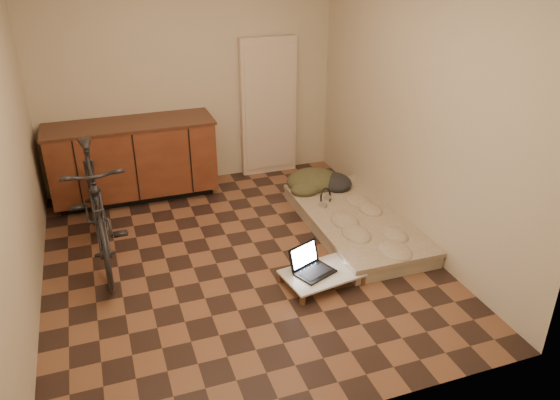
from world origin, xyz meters
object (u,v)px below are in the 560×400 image
object	(u,v)px
futon	(355,222)
bicycle	(95,201)
laptop	(311,266)
lap_desk	(322,274)

from	to	relation	value
futon	bicycle	bearing A→B (deg)	173.56
laptop	lap_desk	bearing A→B (deg)	-57.10
lap_desk	laptop	bearing A→B (deg)	136.59
lap_desk	laptop	size ratio (longest dim) A/B	1.78
laptop	futon	bearing A→B (deg)	19.88
futon	lap_desk	bearing A→B (deg)	-131.60
bicycle	laptop	size ratio (longest dim) A/B	4.47
lap_desk	laptop	world-z (taller)	laptop
futon	laptop	size ratio (longest dim) A/B	4.61
futon	lap_desk	xyz separation A→B (m)	(-0.72, -0.79, 0.02)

